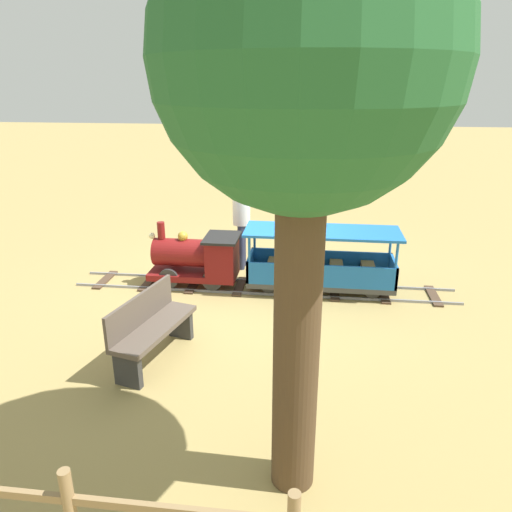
# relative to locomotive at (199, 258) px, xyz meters

# --- Properties ---
(ground_plane) EXTENTS (60.00, 60.00, 0.00)m
(ground_plane) POSITION_rel_locomotive_xyz_m (0.00, -0.92, -0.48)
(ground_plane) COLOR #A38C51
(track) EXTENTS (0.74, 6.05, 0.04)m
(track) POSITION_rel_locomotive_xyz_m (0.00, -1.03, -0.47)
(track) COLOR gray
(track) RESTS_ON ground_plane
(locomotive) EXTENTS (0.70, 1.45, 1.01)m
(locomotive) POSITION_rel_locomotive_xyz_m (0.00, 0.00, 0.00)
(locomotive) COLOR maroon
(locomotive) RESTS_ON ground_plane
(passenger_car) EXTENTS (0.80, 2.35, 0.97)m
(passenger_car) POSITION_rel_locomotive_xyz_m (0.00, -1.93, -0.06)
(passenger_car) COLOR #3F3F3F
(passenger_car) RESTS_ON ground_plane
(conductor_person) EXTENTS (0.30, 0.30, 1.62)m
(conductor_person) POSITION_rel_locomotive_xyz_m (0.89, -0.56, 0.47)
(conductor_person) COLOR #282D47
(conductor_person) RESTS_ON ground_plane
(park_bench) EXTENTS (1.36, 0.71, 0.82)m
(park_bench) POSITION_rel_locomotive_xyz_m (-2.20, 0.05, -0.07)
(park_bench) COLOR brown
(park_bench) RESTS_ON ground_plane
(oak_tree_near) EXTENTS (1.94, 1.94, 4.24)m
(oak_tree_near) POSITION_rel_locomotive_xyz_m (-3.86, -1.69, 2.70)
(oak_tree_near) COLOR #4C3823
(oak_tree_near) RESTS_ON ground_plane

